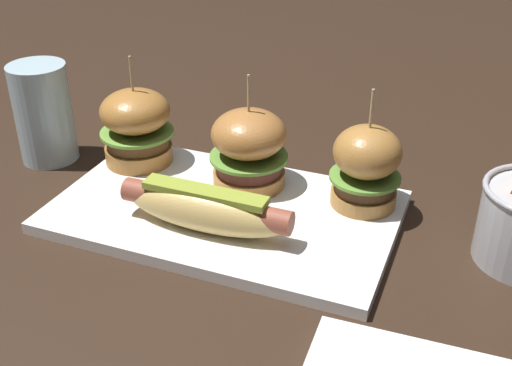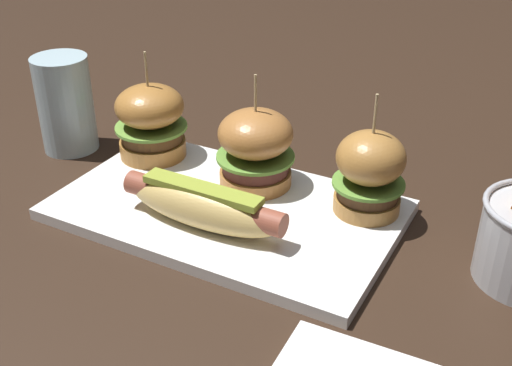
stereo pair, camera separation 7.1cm
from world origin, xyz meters
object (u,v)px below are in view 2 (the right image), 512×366
object	(u,v)px
platter_main	(227,210)
slider_left	(151,121)
hot_dog	(202,205)
slider_center	(255,148)
water_glass	(65,104)
slider_right	(369,172)

from	to	relation	value
platter_main	slider_left	world-z (taller)	slider_left
platter_main	slider_left	xyz separation A→B (m)	(-0.15, 0.06, 0.06)
platter_main	hot_dog	xyz separation A→B (m)	(-0.00, -0.05, 0.03)
slider_center	water_glass	xyz separation A→B (m)	(-0.29, -0.01, 0.00)
hot_dog	slider_right	xyz separation A→B (m)	(0.15, 0.12, 0.02)
platter_main	slider_center	size ratio (longest dim) A/B	2.78
platter_main	water_glass	world-z (taller)	water_glass
hot_dog	slider_right	distance (m)	0.19
water_glass	slider_center	bearing A→B (deg)	2.36
slider_center	platter_main	bearing A→B (deg)	-95.23
slider_left	water_glass	bearing A→B (deg)	-173.64
slider_left	water_glass	world-z (taller)	slider_left
slider_right	slider_center	bearing A→B (deg)	-177.74
water_glass	platter_main	bearing A→B (deg)	-9.81
slider_right	platter_main	bearing A→B (deg)	-155.63
hot_dog	platter_main	bearing A→B (deg)	88.26
slider_right	water_glass	xyz separation A→B (m)	(-0.43, -0.02, 0.00)
platter_main	slider_center	bearing A→B (deg)	84.77
platter_main	water_glass	xyz separation A→B (m)	(-0.29, 0.05, 0.06)
water_glass	slider_left	bearing A→B (deg)	6.36
hot_dog	slider_right	world-z (taller)	slider_right
slider_left	slider_right	bearing A→B (deg)	0.52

